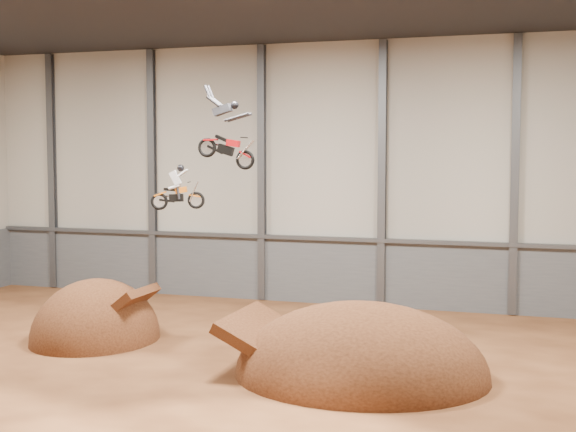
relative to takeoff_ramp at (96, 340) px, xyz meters
The scene contains 13 objects.
floor 7.88m from the takeoff_ramp, 27.42° to the right, with size 40.00×40.00×0.00m, color #4C2714.
back_wall 15.07m from the takeoff_ramp, 58.41° to the left, with size 40.00×0.10×14.00m, color #ADA79A.
lower_band_back 13.38m from the takeoff_ramp, 58.18° to the left, with size 39.80×0.18×3.50m, color #52565A.
steel_rail 13.61m from the takeoff_ramp, 57.84° to the left, with size 39.80×0.35×0.20m, color #47494F.
steel_column_0 16.35m from the takeoff_ramp, 130.89° to the left, with size 0.40×0.36×13.90m, color #47494F.
steel_column_1 13.52m from the takeoff_ramp, 105.06° to the left, with size 0.40×0.36×13.90m, color #47494F.
steel_column_2 13.68m from the takeoff_ramp, 71.86° to the left, with size 0.40×0.36×13.90m, color #47494F.
steel_column_3 16.75m from the takeoff_ramp, 47.25° to the left, with size 0.40×0.36×13.90m, color #47494F.
steel_column_4 21.51m from the takeoff_ramp, 33.32° to the left, with size 0.40×0.36×13.90m, color #47494F.
takeoff_ramp is the anchor object (origin of this frame).
landing_ramp 12.38m from the takeoff_ramp, ahead, with size 9.34×8.26×5.39m, color #371B0D.
fmx_rider_a 7.79m from the takeoff_ramp, ahead, with size 2.24×0.86×2.03m, color orange, non-canonical shape.
fmx_rider_b 11.17m from the takeoff_ramp, ahead, with size 3.19×0.91×2.73m, color red, non-canonical shape.
Camera 1 is at (11.57, -26.42, 8.16)m, focal length 50.00 mm.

